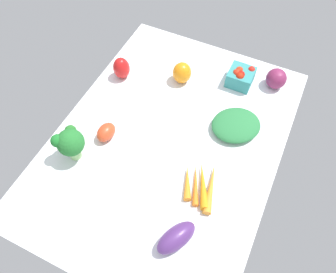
% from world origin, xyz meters
% --- Properties ---
extents(tablecloth, '(1.04, 0.76, 0.02)m').
position_xyz_m(tablecloth, '(0.00, 0.00, 0.01)').
color(tablecloth, white).
rests_on(tablecloth, ground).
extents(carrot_bunch, '(0.18, 0.15, 0.03)m').
position_xyz_m(carrot_bunch, '(-0.12, -0.17, 0.03)').
color(carrot_bunch, orange).
rests_on(carrot_bunch, tablecloth).
extents(roma_tomato, '(0.08, 0.06, 0.06)m').
position_xyz_m(roma_tomato, '(-0.08, 0.20, 0.05)').
color(roma_tomato, '#D54524').
rests_on(roma_tomato, tablecloth).
extents(bell_pepper_red, '(0.07, 0.07, 0.09)m').
position_xyz_m(bell_pepper_red, '(0.20, 0.29, 0.07)').
color(bell_pepper_red, red).
rests_on(bell_pepper_red, tablecloth).
extents(eggplant, '(0.15, 0.12, 0.06)m').
position_xyz_m(eggplant, '(-0.31, -0.17, 0.05)').
color(eggplant, '#512D6F').
rests_on(eggplant, tablecloth).
extents(broccoli_head, '(0.10, 0.10, 0.13)m').
position_xyz_m(broccoli_head, '(-0.19, 0.26, 0.10)').
color(broccoli_head, '#92C57B').
rests_on(broccoli_head, tablecloth).
extents(leafy_greens_clump, '(0.23, 0.23, 0.04)m').
position_xyz_m(leafy_greens_clump, '(0.15, -0.20, 0.04)').
color(leafy_greens_clump, '#2B7A40').
rests_on(leafy_greens_clump, tablecloth).
extents(berry_basket, '(0.10, 0.10, 0.07)m').
position_xyz_m(berry_basket, '(0.36, -0.14, 0.06)').
color(berry_basket, teal).
rests_on(berry_basket, tablecloth).
extents(red_onion_near_basket, '(0.08, 0.08, 0.08)m').
position_xyz_m(red_onion_near_basket, '(0.41, -0.27, 0.06)').
color(red_onion_near_basket, '#802751').
rests_on(red_onion_near_basket, tablecloth).
extents(bell_pepper_orange, '(0.09, 0.09, 0.09)m').
position_xyz_m(bell_pepper_orange, '(0.28, 0.07, 0.06)').
color(bell_pepper_orange, orange).
rests_on(bell_pepper_orange, tablecloth).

